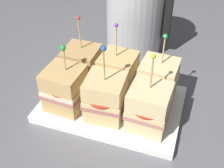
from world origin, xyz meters
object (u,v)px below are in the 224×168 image
at_px(serving_platter, 112,104).
at_px(sandwich_back_right, 158,81).
at_px(kettle_steel, 135,14).
at_px(sandwich_front_right, 149,108).
at_px(sandwich_back_left, 82,67).
at_px(sandwich_front_center, 105,97).
at_px(sandwich_back_center, 117,74).
at_px(sandwich_front_left, 65,89).

distance_m(serving_platter, sandwich_back_right, 0.12).
height_order(sandwich_back_right, kettle_steel, kettle_steel).
bearing_deg(kettle_steel, sandwich_front_right, -69.96).
distance_m(sandwich_back_left, kettle_steel, 0.24).
relative_size(serving_platter, sandwich_back_left, 1.80).
height_order(sandwich_front_center, sandwich_front_right, sandwich_front_center).
height_order(sandwich_back_center, kettle_steel, kettle_steel).
xyz_separation_m(sandwich_front_center, kettle_steel, (-0.02, 0.31, 0.05)).
distance_m(serving_platter, sandwich_front_left, 0.12).
distance_m(sandwich_front_center, sandwich_front_right, 0.10).
relative_size(sandwich_front_left, sandwich_front_center, 0.88).
height_order(sandwich_front_center, sandwich_back_center, same).
relative_size(sandwich_back_left, sandwich_back_center, 1.00).
xyz_separation_m(serving_platter, sandwich_back_center, (-0.00, 0.04, 0.06)).
bearing_deg(sandwich_front_center, kettle_steel, 93.28).
distance_m(sandwich_front_center, sandwich_back_right, 0.13).
relative_size(sandwich_front_left, sandwich_back_left, 0.88).
height_order(sandwich_back_left, sandwich_back_right, sandwich_back_left).
relative_size(serving_platter, sandwich_front_left, 2.04).
bearing_deg(serving_platter, sandwich_front_center, -92.46).
relative_size(serving_platter, kettle_steel, 1.27).
height_order(sandwich_front_left, sandwich_back_center, sandwich_back_center).
height_order(sandwich_front_right, sandwich_back_right, sandwich_front_right).
height_order(sandwich_back_center, sandwich_back_right, sandwich_back_center).
bearing_deg(sandwich_front_center, sandwich_front_left, -179.30).
relative_size(sandwich_back_left, sandwich_back_right, 1.06).
distance_m(serving_platter, sandwich_back_center, 0.07).
bearing_deg(sandwich_front_left, kettle_steel, 76.58).
bearing_deg(sandwich_back_right, sandwich_back_center, -178.80).
height_order(sandwich_front_center, kettle_steel, kettle_steel).
height_order(serving_platter, sandwich_back_right, sandwich_back_right).
distance_m(serving_platter, sandwich_front_center, 0.07).
bearing_deg(sandwich_back_left, serving_platter, -25.59).
relative_size(sandwich_front_right, sandwich_back_center, 0.99).
bearing_deg(sandwich_back_left, sandwich_front_center, -44.36).
xyz_separation_m(sandwich_front_right, sandwich_back_left, (-0.19, 0.09, -0.00)).
xyz_separation_m(sandwich_back_center, kettle_steel, (-0.02, 0.23, 0.05)).
bearing_deg(sandwich_front_right, sandwich_front_left, 179.95).
relative_size(sandwich_front_left, sandwich_back_right, 0.94).
height_order(serving_platter, sandwich_front_right, sandwich_front_right).
xyz_separation_m(sandwich_front_right, sandwich_back_right, (0.00, 0.09, 0.00)).
bearing_deg(sandwich_front_center, serving_platter, 87.54).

